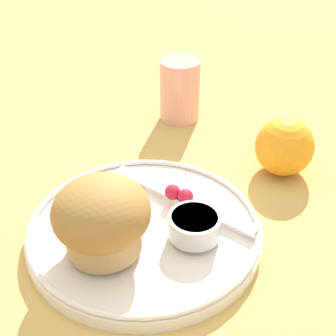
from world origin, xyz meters
name	(u,v)px	position (x,y,z in m)	size (l,w,h in m)	color
ground_plane	(161,225)	(0.00, 0.00, 0.00)	(3.00, 3.00, 0.00)	tan
plate	(144,229)	(-0.01, -0.03, 0.01)	(0.25, 0.25, 0.02)	silver
muffin	(102,218)	(-0.02, -0.08, 0.06)	(0.09, 0.09, 0.08)	tan
cream_ramekin	(194,225)	(0.05, -0.02, 0.03)	(0.05, 0.05, 0.02)	silver
berry_pair	(179,194)	(0.01, 0.03, 0.03)	(0.03, 0.02, 0.02)	#B7192D
butter_knife	(181,198)	(0.01, 0.03, 0.02)	(0.19, 0.04, 0.00)	silver
orange_fruit	(284,147)	(0.08, 0.17, 0.04)	(0.07, 0.07, 0.07)	orange
juice_glass	(180,91)	(-0.11, 0.23, 0.05)	(0.06, 0.06, 0.09)	#E5998C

